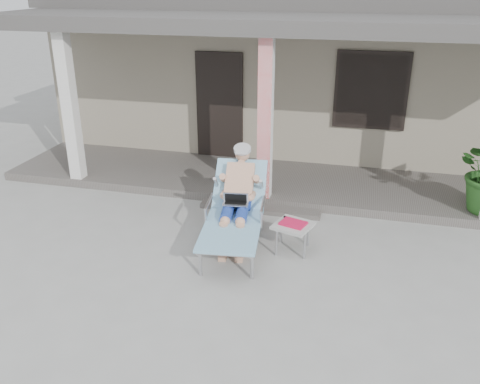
# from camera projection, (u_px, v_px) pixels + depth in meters

# --- Properties ---
(ground) EXTENTS (60.00, 60.00, 0.00)m
(ground) POSITION_uv_depth(u_px,v_px,m) (231.00, 268.00, 6.76)
(ground) COLOR #9E9E99
(ground) RESTS_ON ground
(house) EXTENTS (10.40, 5.40, 3.30)m
(house) POSITION_uv_depth(u_px,v_px,m) (303.00, 65.00, 11.90)
(house) COLOR gray
(house) RESTS_ON ground
(porch_deck) EXTENTS (10.00, 2.00, 0.15)m
(porch_deck) POSITION_uv_depth(u_px,v_px,m) (273.00, 182.00, 9.41)
(porch_deck) COLOR #605B56
(porch_deck) RESTS_ON ground
(porch_overhang) EXTENTS (10.00, 2.30, 2.85)m
(porch_overhang) POSITION_uv_depth(u_px,v_px,m) (277.00, 29.00, 8.30)
(porch_overhang) COLOR silver
(porch_overhang) RESTS_ON porch_deck
(porch_step) EXTENTS (2.00, 0.30, 0.07)m
(porch_step) POSITION_uv_depth(u_px,v_px,m) (260.00, 209.00, 8.40)
(porch_step) COLOR #605B56
(porch_step) RESTS_ON ground
(lounger) EXTENTS (1.01, 2.11, 1.33)m
(lounger) POSITION_uv_depth(u_px,v_px,m) (236.00, 188.00, 7.16)
(lounger) COLOR #B7B7BC
(lounger) RESTS_ON ground
(side_table) EXTENTS (0.61, 0.61, 0.44)m
(side_table) POSITION_uv_depth(u_px,v_px,m) (293.00, 227.00, 7.06)
(side_table) COLOR #ABABA6
(side_table) RESTS_ON ground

